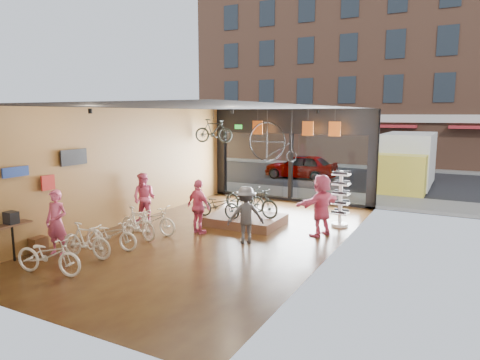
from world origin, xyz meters
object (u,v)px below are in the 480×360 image
Objects in this scene: customer_1 at (144,198)px; customer_3 at (246,215)px; customer_0 at (57,222)px; floor_bike_3 at (138,223)px; display_platform at (245,220)px; floor_bike_1 at (86,241)px; display_bike_mid at (256,202)px; sunglasses_rack at (341,199)px; street_car at (301,166)px; display_bike_left at (218,205)px; box_truck at (406,162)px; display_bike_right at (245,198)px; customer_2 at (199,207)px; hung_bike at (214,131)px; penny_farthing at (275,143)px; floor_bike_0 at (49,255)px; floor_bike_4 at (152,220)px; customer_5 at (321,205)px; floor_bike_2 at (111,235)px.

customer_1 is 3.98m from customer_3.
customer_0 is 1.05× the size of customer_3.
floor_bike_3 is 3.55m from display_platform.
customer_3 is (2.96, 1.13, 0.34)m from floor_bike_3.
display_bike_mid is (2.45, 4.82, 0.34)m from floor_bike_1.
sunglasses_rack is (2.83, 1.25, 0.76)m from display_platform.
floor_bike_1 is at bearing -0.85° from street_car.
customer_0 reaches higher than customer_3.
customer_3 reaches higher than display_bike_left.
box_truck reaches higher than display_bike_right.
customer_2 is (1.29, 3.21, 0.38)m from floor_bike_1.
customer_2 is at bearing -166.66° from hung_bike.
hung_bike is (-2.57, -0.26, 0.43)m from penny_farthing.
floor_bike_0 is at bearing 167.92° from display_bike_mid.
hung_bike is at bearing 77.44° from customer_1.
display_bike_left is 2.51m from customer_1.
hung_bike is at bearing -5.21° from floor_bike_0.
box_truck is 15.42m from floor_bike_1.
sunglasses_rack is (4.87, 6.05, 0.46)m from floor_bike_1.
display_platform is at bearing -43.62° from display_bike_left.
display_platform is at bearing 49.54° from customer_0.
floor_bike_1 is 0.98m from customer_0.
customer_1 is at bearing 136.56° from display_bike_right.
customer_2 is 1.03× the size of customer_3.
floor_bike_4 is 1.45m from customer_1.
hung_bike is at bearing -0.05° from floor_bike_1.
customer_1 is 0.91× the size of customer_5.
floor_bike_3 is 5.43m from customer_5.
floor_bike_2 is 4.97m from display_bike_right.
customer_2 is 5.14m from hung_bike.
floor_bike_3 is 0.93× the size of customer_2.
display_platform is 1.42× the size of customer_1.
street_car is 2.48× the size of display_bike_mid.
customer_1 is at bearing 2.57° from floor_bike_0.
customer_2 is (2.27, -0.18, -0.02)m from customer_1.
floor_bike_1 is at bearing 162.17° from display_bike_mid.
display_bike_right is (-0.34, 0.68, 0.58)m from display_platform.
display_bike_right is 2.31m from customer_2.
box_truck is 11.04m from display_bike_left.
customer_5 is 1.02× the size of sunglasses_rack.
floor_bike_4 is at bearing 142.42° from display_bike_left.
floor_bike_3 is 0.95× the size of display_bike_mid.
sunglasses_rack reaches higher than floor_bike_0.
floor_bike_3 is 0.96× the size of customer_3.
customer_2 reaches higher than display_bike_mid.
hung_bike reaches higher than box_truck.
penny_farthing is (0.13, 2.22, 1.77)m from display_bike_right.
customer_0 reaches higher than floor_bike_0.
penny_farthing reaches higher than customer_3.
hung_bike is at bearing -3.36° from floor_bike_2.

